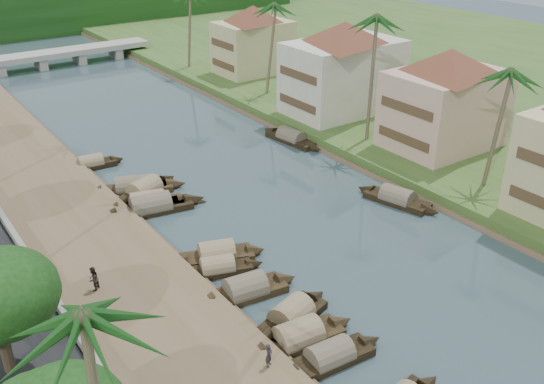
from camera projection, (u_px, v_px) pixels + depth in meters
ground at (401, 286)px, 41.25m from camera, size 220.00×220.00×0.00m
left_bank at (70, 229)px, 47.44m from camera, size 10.00×180.00×0.80m
right_bank at (390, 135)px, 65.45m from camera, size 16.00×180.00×1.20m
retaining_wall at (12, 234)px, 44.85m from camera, size 0.40×180.00×1.10m
treeline at (10, 13)px, 112.70m from camera, size 120.00×14.00×8.00m
bridge at (59, 55)px, 93.20m from camera, size 28.00×4.00×2.40m
building_mid at (446, 97)px, 59.12m from camera, size 14.11×14.11×9.70m
building_far at (343, 66)px, 68.74m from camera, size 15.59×15.59×10.20m
building_distant at (253, 39)px, 84.13m from camera, size 12.62×12.62×9.20m
sampan_3 at (330, 358)px, 34.30m from camera, size 7.59×2.17×2.04m
sampan_4 at (298, 338)px, 35.81m from camera, size 8.04×2.48×2.25m
sampan_5 at (291, 317)px, 37.57m from camera, size 7.51×3.83×2.32m
sampan_6 at (246, 291)px, 40.07m from camera, size 7.95×2.78×2.32m
sampan_7 at (218, 269)px, 42.46m from camera, size 6.88×3.55×1.87m
sampan_8 at (217, 256)px, 43.93m from camera, size 7.60×4.06×2.29m
sampan_9 at (151, 208)px, 50.66m from camera, size 9.83×3.47×2.41m
sampan_10 at (148, 204)px, 51.23m from camera, size 8.49×4.05×2.29m
sampan_11 at (145, 191)px, 53.48m from camera, size 8.12×4.71×2.30m
sampan_12 at (134, 188)px, 54.11m from camera, size 9.40×5.06×2.24m
sampan_13 at (91, 164)px, 58.80m from camera, size 6.77×1.98×1.88m
sampan_15 at (397, 199)px, 52.09m from camera, size 3.71×8.21×2.17m
sampan_16 at (291, 138)px, 64.97m from camera, size 2.79×8.91×2.15m
canoe_1 at (305, 368)px, 33.99m from camera, size 5.29×2.55×0.86m
canoe_2 at (173, 202)px, 52.27m from camera, size 5.43×3.96×0.86m
palm_1 at (504, 76)px, 48.71m from camera, size 3.20×3.20×11.41m
palm_2 at (376, 21)px, 57.36m from camera, size 3.20×3.20×13.89m
palm_3 at (268, 8)px, 72.60m from camera, size 3.20×3.20×12.31m
palm_4 at (80, 324)px, 19.09m from camera, size 3.20×3.20×12.27m
tree_6 at (357, 60)px, 73.87m from camera, size 4.96×4.96×6.72m
person_near at (269, 355)px, 32.86m from camera, size 0.63×0.58×1.45m
person_far at (93, 279)px, 39.16m from camera, size 1.04×1.02×1.69m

